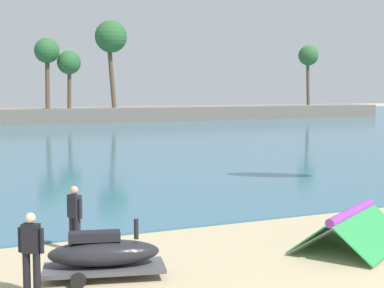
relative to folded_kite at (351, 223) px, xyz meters
name	(u,v)px	position (x,y,z in m)	size (l,w,h in m)	color
sea	(4,129)	(-2.22, 51.84, -0.62)	(220.00, 96.38, 0.06)	#386B84
palm_headland	(0,104)	(-1.60, 60.12, 1.79)	(108.48, 6.34, 12.72)	slate
folded_kite	(351,223)	(0.00, 0.00, 0.00)	(3.95, 3.58, 0.99)	green
watercraft_on_trailer	(103,255)	(-6.55, 0.23, -0.13)	(2.77, 1.62, 1.28)	#4C4C51
person_rigging_by_gear	(31,251)	(-8.13, -0.17, 0.25)	(0.46, 0.36, 1.67)	black
person_at_waterline	(75,216)	(-6.58, 2.67, 0.25)	(0.33, 0.50, 1.67)	#23232D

